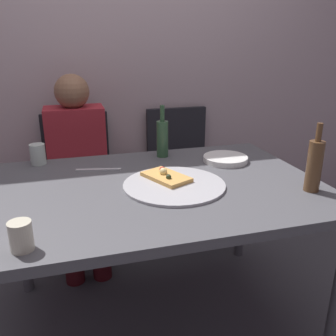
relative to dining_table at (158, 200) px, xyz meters
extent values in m
plane|color=#424247|center=(0.00, 0.00, -0.68)|extent=(8.00, 8.00, 0.00)
cube|color=#B29EA3|center=(0.00, 1.12, 0.62)|extent=(6.00, 0.10, 2.60)
cube|color=#4C4C51|center=(0.00, 0.00, 0.06)|extent=(1.45, 1.00, 0.04)
cylinder|color=#4C4C51|center=(-0.66, 0.44, -0.32)|extent=(0.06, 0.06, 0.71)
cylinder|color=#4C4C51|center=(0.66, 0.44, -0.32)|extent=(0.06, 0.06, 0.71)
cylinder|color=#ADADB2|center=(0.06, -0.04, 0.08)|extent=(0.45, 0.45, 0.01)
cube|color=tan|center=(0.05, 0.02, 0.10)|extent=(0.21, 0.25, 0.02)
sphere|color=#EAD184|center=(0.04, 0.04, 0.12)|extent=(0.04, 0.04, 0.04)
sphere|color=#2D381E|center=(0.04, -0.02, 0.11)|extent=(0.02, 0.02, 0.02)
sphere|color=#B22D23|center=(0.04, 0.08, 0.11)|extent=(0.03, 0.03, 0.03)
cylinder|color=brown|center=(0.61, -0.25, 0.18)|extent=(0.06, 0.06, 0.22)
cylinder|color=brown|center=(0.61, -0.25, 0.33)|extent=(0.02, 0.02, 0.08)
cylinder|color=#2D5133|center=(0.13, 0.39, 0.17)|extent=(0.06, 0.06, 0.20)
cylinder|color=#2D5133|center=(0.13, 0.39, 0.32)|extent=(0.02, 0.02, 0.09)
cylinder|color=beige|center=(-0.52, -0.40, 0.12)|extent=(0.07, 0.07, 0.09)
cylinder|color=#B7C6BC|center=(-0.52, 0.44, 0.13)|extent=(0.08, 0.08, 0.11)
cylinder|color=white|center=(0.42, 0.21, 0.09)|extent=(0.23, 0.23, 0.03)
cube|color=#B7B7BC|center=(-0.24, 0.26, 0.08)|extent=(0.22, 0.07, 0.01)
cube|color=black|center=(-0.32, 0.82, -0.23)|extent=(0.44, 0.44, 0.05)
cube|color=black|center=(-0.32, 1.02, 0.00)|extent=(0.44, 0.04, 0.45)
cylinder|color=black|center=(-0.13, 0.63, -0.46)|extent=(0.04, 0.04, 0.42)
cylinder|color=black|center=(-0.51, 0.63, -0.46)|extent=(0.04, 0.04, 0.42)
cylinder|color=black|center=(-0.13, 1.01, -0.46)|extent=(0.04, 0.04, 0.42)
cylinder|color=black|center=(-0.51, 1.01, -0.46)|extent=(0.04, 0.04, 0.42)
cube|color=black|center=(0.40, 0.82, -0.23)|extent=(0.44, 0.44, 0.05)
cube|color=black|center=(0.40, 1.02, 0.00)|extent=(0.44, 0.04, 0.45)
cylinder|color=black|center=(0.59, 0.63, -0.46)|extent=(0.04, 0.04, 0.42)
cylinder|color=black|center=(0.21, 0.63, -0.46)|extent=(0.04, 0.04, 0.42)
cylinder|color=black|center=(0.59, 1.01, -0.46)|extent=(0.04, 0.04, 0.42)
cylinder|color=black|center=(0.21, 1.01, -0.46)|extent=(0.04, 0.04, 0.42)
cube|color=maroon|center=(-0.32, 0.84, 0.03)|extent=(0.36, 0.22, 0.52)
sphere|color=brown|center=(-0.32, 0.84, 0.39)|extent=(0.21, 0.21, 0.21)
cylinder|color=#3F0E12|center=(-0.24, 0.64, -0.23)|extent=(0.12, 0.40, 0.12)
cylinder|color=#3F0E12|center=(-0.40, 0.64, -0.23)|extent=(0.12, 0.40, 0.12)
cylinder|color=#3F0E12|center=(-0.24, 0.44, -0.45)|extent=(0.11, 0.11, 0.45)
cylinder|color=#3F0E12|center=(-0.40, 0.44, -0.45)|extent=(0.11, 0.11, 0.45)
camera|label=1|loc=(-0.36, -1.43, 0.67)|focal=38.19mm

